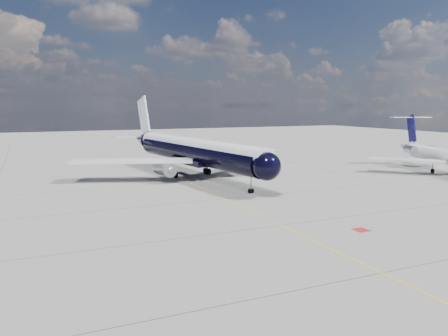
{
  "coord_description": "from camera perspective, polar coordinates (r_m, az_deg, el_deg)",
  "views": [
    {
      "loc": [
        -24.58,
        -44.63,
        12.97
      ],
      "look_at": [
        1.05,
        12.39,
        4.0
      ],
      "focal_mm": 35.0,
      "sensor_mm": 36.0,
      "label": 1
    }
  ],
  "objects": [
    {
      "name": "red_marking",
      "position": [
        48.5,
        17.47,
        -7.73
      ],
      "size": [
        1.6,
        1.6,
        0.01
      ],
      "primitive_type": "cube",
      "color": "maroon",
      "rests_on": "ground"
    },
    {
      "name": "taxiway_centerline",
      "position": [
        74.97,
        -4.69,
        -1.82
      ],
      "size": [
        0.16,
        160.0,
        0.01
      ],
      "primitive_type": "cube",
      "color": "yellow",
      "rests_on": "ground"
    },
    {
      "name": "main_airliner",
      "position": [
        80.8,
        -4.32,
        2.29
      ],
      "size": [
        43.02,
        52.74,
        15.25
      ],
      "rotation": [
        0.0,
        0.0,
        0.13
      ],
      "color": "black",
      "rests_on": "ground"
    },
    {
      "name": "ground",
      "position": [
        79.64,
        -5.89,
        -1.25
      ],
      "size": [
        320.0,
        320.0,
        0.0
      ],
      "primitive_type": "plane",
      "color": "gray",
      "rests_on": "ground"
    },
    {
      "name": "regional_jet",
      "position": [
        94.83,
        26.49,
        1.58
      ],
      "size": [
        26.96,
        31.8,
        11.12
      ],
      "rotation": [
        0.0,
        0.0,
        -0.34
      ],
      "color": "white",
      "rests_on": "ground"
    }
  ]
}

